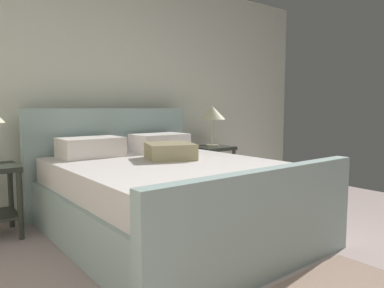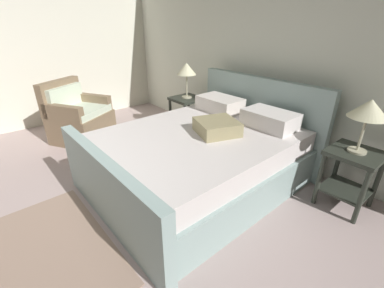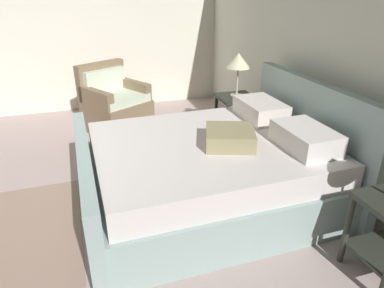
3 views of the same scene
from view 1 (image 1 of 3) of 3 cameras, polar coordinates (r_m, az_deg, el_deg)
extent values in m
cube|color=silver|center=(4.08, -14.89, 8.86)|extent=(6.26, 0.12, 2.60)
cube|color=#97B0AC|center=(3.07, -3.75, -10.69)|extent=(1.72, 2.02, 0.40)
cube|color=#97B0AC|center=(3.89, -12.54, -2.29)|extent=(1.80, 0.14, 1.07)
cube|color=#97B0AC|center=(2.28, 11.62, -12.67)|extent=(1.80, 0.14, 0.70)
cube|color=silver|center=(3.00, -3.79, -5.00)|extent=(1.64, 1.96, 0.22)
cube|color=silver|center=(3.41, -15.90, -0.49)|extent=(0.57, 0.37, 0.18)
cube|color=silver|center=(3.77, -5.22, 0.27)|extent=(0.57, 0.37, 0.18)
cube|color=#968A62|center=(3.16, -3.55, -1.14)|extent=(0.51, 0.51, 0.14)
cube|color=#2C3028|center=(4.40, 3.26, -0.62)|extent=(0.44, 0.44, 0.04)
cube|color=#2C3028|center=(4.46, 3.23, -5.73)|extent=(0.40, 0.40, 0.02)
cylinder|color=#2C3028|center=(4.18, 2.94, -5.12)|extent=(0.04, 0.04, 0.56)
cylinder|color=#2C3028|center=(4.43, 6.71, -4.53)|extent=(0.04, 0.04, 0.56)
cylinder|color=#2C3028|center=(4.47, -0.21, -4.39)|extent=(0.04, 0.04, 0.56)
cylinder|color=#2C3028|center=(4.71, 3.50, -3.89)|extent=(0.04, 0.04, 0.56)
cylinder|color=#B7B293|center=(4.40, 3.26, -0.23)|extent=(0.16, 0.16, 0.02)
cylinder|color=#B7B293|center=(4.38, 3.27, 1.93)|extent=(0.02, 0.02, 0.31)
cone|color=beige|center=(4.37, 3.29, 5.03)|extent=(0.32, 0.32, 0.16)
cylinder|color=#2C3028|center=(3.24, -25.85, -8.91)|extent=(0.04, 0.04, 0.56)
cylinder|color=#2C3028|center=(3.61, -27.06, -7.51)|extent=(0.04, 0.04, 0.56)
camera|label=2|loc=(3.65, 40.70, 14.25)|focal=24.37mm
camera|label=3|loc=(4.55, 34.14, 14.96)|focal=32.78mm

